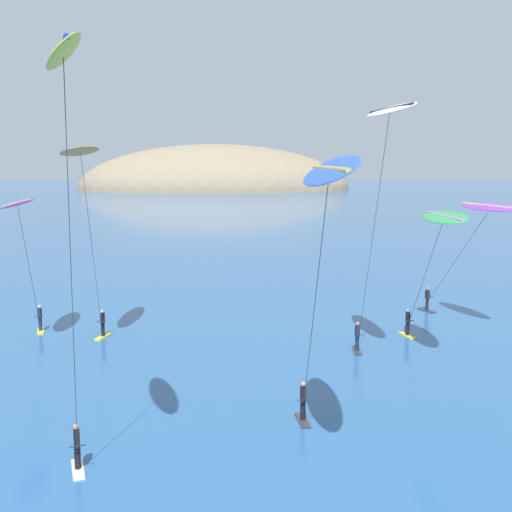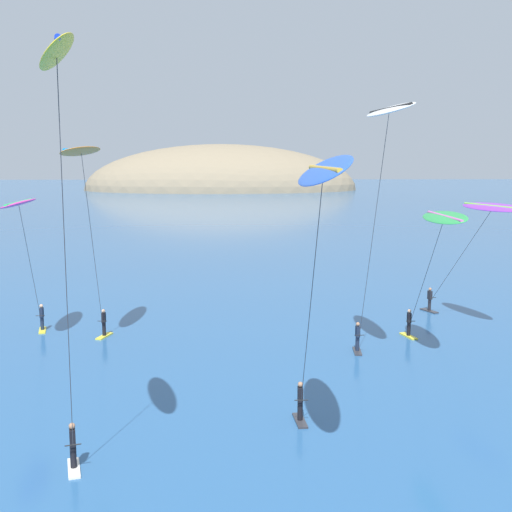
{
  "view_description": "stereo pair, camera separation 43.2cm",
  "coord_description": "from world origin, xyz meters",
  "px_view_note": "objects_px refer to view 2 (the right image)",
  "views": [
    {
      "loc": [
        -3.37,
        -9.59,
        10.81
      ],
      "look_at": [
        -1.77,
        24.55,
        5.51
      ],
      "focal_mm": 45.0,
      "sensor_mm": 36.0,
      "label": 1
    },
    {
      "loc": [
        -2.94,
        -9.6,
        10.81
      ],
      "look_at": [
        -1.77,
        24.55,
        5.51
      ],
      "focal_mm": 45.0,
      "sensor_mm": 36.0,
      "label": 2
    }
  ],
  "objects_px": {
    "kitesurfer_purple": "(487,216)",
    "kitesurfer_white": "(386,131)",
    "kitesurfer_orange": "(83,166)",
    "kitesurfer_blue": "(322,189)",
    "kitesurfer_yellow": "(59,103)",
    "kitesurfer_green": "(441,227)",
    "kitesurfer_magenta": "(21,214)"
  },
  "relations": [
    {
      "from": "kitesurfer_magenta",
      "to": "kitesurfer_orange",
      "type": "bearing_deg",
      "value": -15.18
    },
    {
      "from": "kitesurfer_green",
      "to": "kitesurfer_white",
      "type": "bearing_deg",
      "value": -154.21
    },
    {
      "from": "kitesurfer_purple",
      "to": "kitesurfer_green",
      "type": "xyz_separation_m",
      "value": [
        -4.84,
        -6.27,
        0.05
      ]
    },
    {
      "from": "kitesurfer_orange",
      "to": "kitesurfer_magenta",
      "type": "bearing_deg",
      "value": 164.82
    },
    {
      "from": "kitesurfer_white",
      "to": "kitesurfer_purple",
      "type": "bearing_deg",
      "value": 43.89
    },
    {
      "from": "kitesurfer_magenta",
      "to": "kitesurfer_blue",
      "type": "height_order",
      "value": "kitesurfer_blue"
    },
    {
      "from": "kitesurfer_green",
      "to": "kitesurfer_white",
      "type": "height_order",
      "value": "kitesurfer_white"
    },
    {
      "from": "kitesurfer_orange",
      "to": "kitesurfer_blue",
      "type": "bearing_deg",
      "value": -54.87
    },
    {
      "from": "kitesurfer_yellow",
      "to": "kitesurfer_orange",
      "type": "relative_size",
      "value": 1.23
    },
    {
      "from": "kitesurfer_yellow",
      "to": "kitesurfer_white",
      "type": "height_order",
      "value": "kitesurfer_yellow"
    },
    {
      "from": "kitesurfer_magenta",
      "to": "kitesurfer_white",
      "type": "relative_size",
      "value": 0.64
    },
    {
      "from": "kitesurfer_magenta",
      "to": "kitesurfer_blue",
      "type": "xyz_separation_m",
      "value": [
        14.63,
        -16.42,
        2.19
      ]
    },
    {
      "from": "kitesurfer_magenta",
      "to": "kitesurfer_blue",
      "type": "relative_size",
      "value": 0.78
    },
    {
      "from": "kitesurfer_orange",
      "to": "kitesurfer_blue",
      "type": "height_order",
      "value": "kitesurfer_orange"
    },
    {
      "from": "kitesurfer_yellow",
      "to": "kitesurfer_orange",
      "type": "distance_m",
      "value": 16.94
    },
    {
      "from": "kitesurfer_magenta",
      "to": "kitesurfer_orange",
      "type": "height_order",
      "value": "kitesurfer_orange"
    },
    {
      "from": "kitesurfer_purple",
      "to": "kitesurfer_yellow",
      "type": "relative_size",
      "value": 0.65
    },
    {
      "from": "kitesurfer_purple",
      "to": "kitesurfer_magenta",
      "type": "distance_m",
      "value": 27.47
    },
    {
      "from": "kitesurfer_magenta",
      "to": "kitesurfer_blue",
      "type": "distance_m",
      "value": 22.1
    },
    {
      "from": "kitesurfer_orange",
      "to": "kitesurfer_blue",
      "type": "relative_size",
      "value": 1.04
    },
    {
      "from": "kitesurfer_magenta",
      "to": "kitesurfer_orange",
      "type": "relative_size",
      "value": 0.75
    },
    {
      "from": "kitesurfer_white",
      "to": "kitesurfer_blue",
      "type": "bearing_deg",
      "value": -112.6
    },
    {
      "from": "kitesurfer_blue",
      "to": "kitesurfer_white",
      "type": "distance_m",
      "value": 11.99
    },
    {
      "from": "kitesurfer_purple",
      "to": "kitesurfer_yellow",
      "type": "height_order",
      "value": "kitesurfer_yellow"
    },
    {
      "from": "kitesurfer_yellow",
      "to": "kitesurfer_green",
      "type": "xyz_separation_m",
      "value": [
        15.51,
        13.64,
        -5.03
      ]
    },
    {
      "from": "kitesurfer_orange",
      "to": "kitesurfer_white",
      "type": "relative_size",
      "value": 0.86
    },
    {
      "from": "kitesurfer_magenta",
      "to": "kitesurfer_green",
      "type": "bearing_deg",
      "value": -9.85
    },
    {
      "from": "kitesurfer_orange",
      "to": "kitesurfer_blue",
      "type": "xyz_separation_m",
      "value": [
        10.83,
        -15.39,
        -0.49
      ]
    },
    {
      "from": "kitesurfer_purple",
      "to": "kitesurfer_green",
      "type": "height_order",
      "value": "kitesurfer_green"
    },
    {
      "from": "kitesurfer_purple",
      "to": "kitesurfer_white",
      "type": "height_order",
      "value": "kitesurfer_white"
    },
    {
      "from": "kitesurfer_green",
      "to": "kitesurfer_yellow",
      "type": "bearing_deg",
      "value": -138.67
    },
    {
      "from": "kitesurfer_white",
      "to": "kitesurfer_green",
      "type": "bearing_deg",
      "value": 25.79
    }
  ]
}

